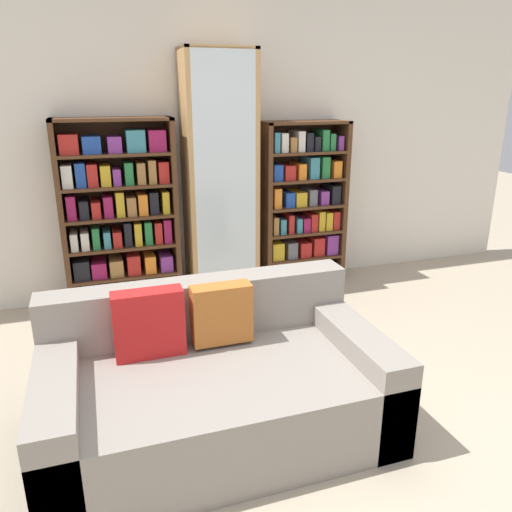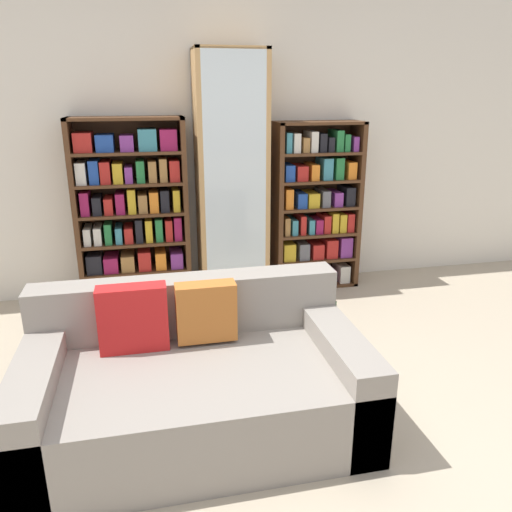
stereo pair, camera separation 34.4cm
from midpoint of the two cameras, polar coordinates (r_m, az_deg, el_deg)
ground_plane at (r=2.64m, az=0.95°, el=-22.26°), size 16.00×16.00×0.00m
wall_back at (r=4.39m, az=-9.87°, el=13.23°), size 6.64×0.06×2.70m
couch at (r=2.70m, az=-8.48°, el=-14.52°), size 1.72×0.98×0.76m
bookshelf_left at (r=4.23m, az=-17.54°, el=4.09°), size 0.91×0.32×1.53m
display_cabinet at (r=4.25m, az=-6.49°, el=8.65°), size 0.59×0.36×2.05m
bookshelf_right at (r=4.54m, az=3.13°, el=5.45°), size 0.77×0.32×1.48m
wine_bottle at (r=3.74m, az=5.64°, el=-6.73°), size 0.08×0.08×0.35m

